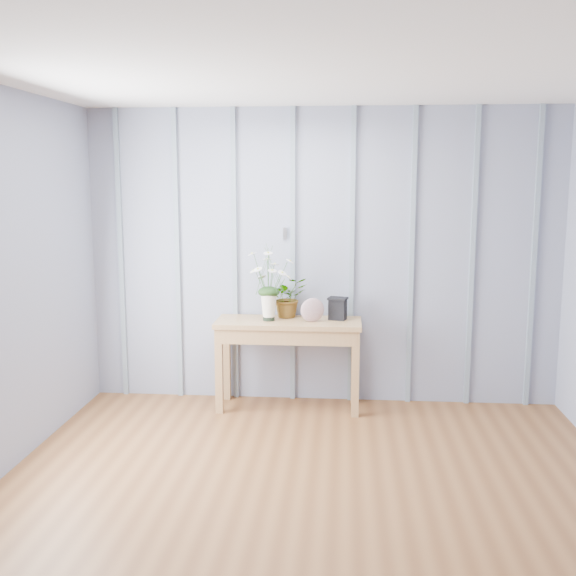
# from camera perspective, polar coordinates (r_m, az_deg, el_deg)

# --- Properties ---
(ground) EXTENTS (4.50, 4.50, 0.00)m
(ground) POSITION_cam_1_polar(r_m,az_deg,el_deg) (3.94, 1.61, -19.74)
(ground) COLOR brown
(ground) RESTS_ON ground
(room_shell) EXTENTS (4.00, 4.50, 2.50)m
(room_shell) POSITION_cam_1_polar(r_m,az_deg,el_deg) (4.36, 2.41, 10.26)
(room_shell) COLOR #8C94AD
(room_shell) RESTS_ON ground
(sideboard) EXTENTS (1.20, 0.45, 0.75)m
(sideboard) POSITION_cam_1_polar(r_m,az_deg,el_deg) (5.60, 0.04, -3.90)
(sideboard) COLOR #A2794A
(sideboard) RESTS_ON ground
(daisy_vase) EXTENTS (0.44, 0.33, 0.62)m
(daisy_vase) POSITION_cam_1_polar(r_m,az_deg,el_deg) (5.51, -1.65, 1.18)
(daisy_vase) COLOR black
(daisy_vase) RESTS_ON sideboard
(spider_plant) EXTENTS (0.39, 0.37, 0.34)m
(spider_plant) POSITION_cam_1_polar(r_m,az_deg,el_deg) (5.68, -0.01, -0.77)
(spider_plant) COLOR #173613
(spider_plant) RESTS_ON sideboard
(felt_disc_vessel) EXTENTS (0.21, 0.11, 0.20)m
(felt_disc_vessel) POSITION_cam_1_polar(r_m,az_deg,el_deg) (5.50, 2.08, -1.88)
(felt_disc_vessel) COLOR #7F4158
(felt_disc_vessel) RESTS_ON sideboard
(carved_box) EXTENTS (0.18, 0.16, 0.19)m
(carved_box) POSITION_cam_1_polar(r_m,az_deg,el_deg) (5.60, 4.23, -1.73)
(carved_box) COLOR black
(carved_box) RESTS_ON sideboard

